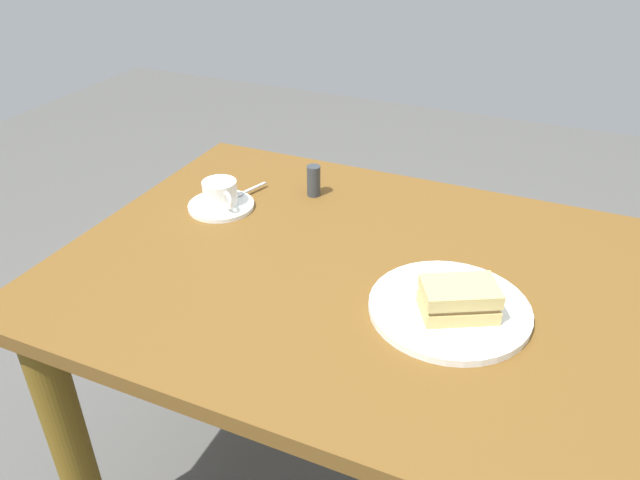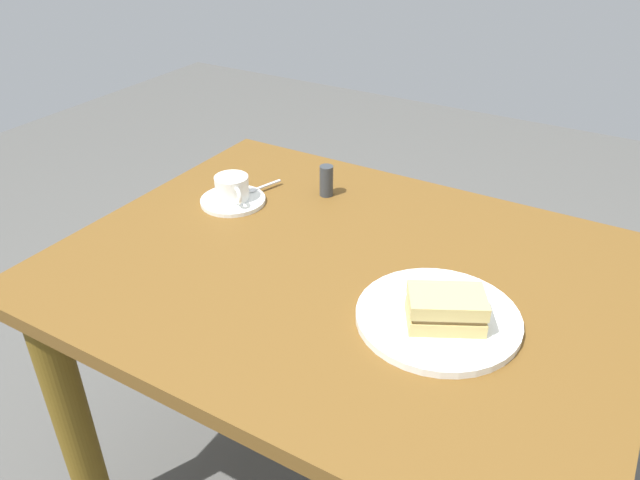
{
  "view_description": "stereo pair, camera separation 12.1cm",
  "coord_description": "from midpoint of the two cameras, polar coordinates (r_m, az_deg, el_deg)",
  "views": [
    {
      "loc": [
        0.35,
        -0.93,
        1.38
      ],
      "look_at": [
        -0.06,
        0.02,
        0.75
      ],
      "focal_mm": 34.21,
      "sensor_mm": 36.0,
      "label": 1
    },
    {
      "loc": [
        0.46,
        -0.88,
        1.38
      ],
      "look_at": [
        -0.06,
        0.02,
        0.75
      ],
      "focal_mm": 34.21,
      "sensor_mm": 36.0,
      "label": 2
    }
  ],
  "objects": [
    {
      "name": "sandwich_front",
      "position": [
        1.04,
        15.01,
        -6.35
      ],
      "size": [
        0.15,
        0.13,
        0.06
      ],
      "color": "tan",
      "rests_on": "sandwich_plate"
    },
    {
      "name": "sandwich_plate",
      "position": [
        1.08,
        14.19,
        -7.16
      ],
      "size": [
        0.28,
        0.28,
        0.01
      ],
      "primitive_type": "cylinder",
      "color": "white",
      "rests_on": "dining_table"
    },
    {
      "name": "coffee_cup",
      "position": [
        1.4,
        -5.78,
        4.86
      ],
      "size": [
        0.09,
        0.08,
        0.06
      ],
      "color": "white",
      "rests_on": "coffee_saucer"
    },
    {
      "name": "dining_table",
      "position": [
        1.28,
        4.82,
        -7.81
      ],
      "size": [
        1.11,
        0.86,
        0.72
      ],
      "color": "brown",
      "rests_on": "ground_plane"
    },
    {
      "name": "salt_shaker",
      "position": [
        1.43,
        3.03,
        5.5
      ],
      "size": [
        0.03,
        0.03,
        0.07
      ],
      "primitive_type": "cylinder",
      "color": "#33383D",
      "rests_on": "dining_table"
    },
    {
      "name": "coffee_saucer",
      "position": [
        1.42,
        -5.73,
        3.63
      ],
      "size": [
        0.15,
        0.15,
        0.01
      ],
      "primitive_type": "cylinder",
      "color": "white",
      "rests_on": "dining_table"
    },
    {
      "name": "spoon",
      "position": [
        1.45,
        -3.41,
        4.81
      ],
      "size": [
        0.04,
        0.1,
        0.01
      ],
      "color": "silver",
      "rests_on": "coffee_saucer"
    }
  ]
}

